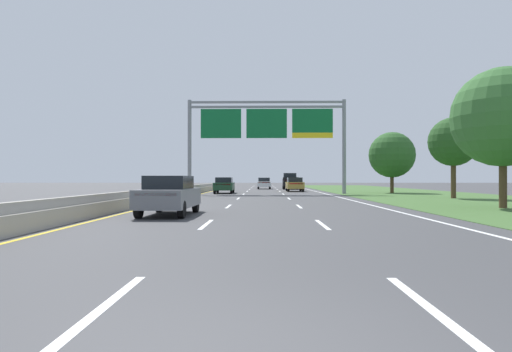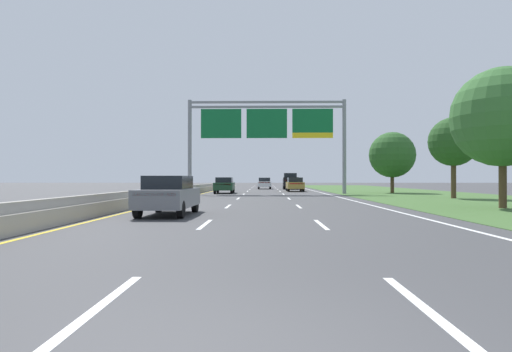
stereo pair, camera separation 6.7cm
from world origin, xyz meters
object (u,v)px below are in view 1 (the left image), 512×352
car_gold_right_lane_sedan (295,184)px  overhead_sign_gantry (267,127)px  roadside_tree_near (503,117)px  car_darkgreen_left_lane_sedan (224,185)px  roadside_tree_far (392,155)px  pickup_truck_black (290,181)px  roadside_tree_mid (453,142)px  car_grey_left_lane_sedan (169,195)px  car_white_centre_lane_sedan (264,183)px

car_gold_right_lane_sedan → overhead_sign_gantry: bearing=157.3°
overhead_sign_gantry → roadside_tree_near: 23.12m
overhead_sign_gantry → car_darkgreen_left_lane_sedan: bearing=158.7°
car_gold_right_lane_sedan → roadside_tree_far: (9.42, -5.12, 3.02)m
car_gold_right_lane_sedan → roadside_tree_near: (8.14, -27.90, 3.63)m
pickup_truck_black → roadside_tree_mid: size_ratio=0.92×
overhead_sign_gantry → roadside_tree_near: bearing=-60.5°
roadside_tree_near → roadside_tree_mid: bearing=78.2°
car_darkgreen_left_lane_sedan → car_grey_left_lane_sedan: same height
roadside_tree_near → overhead_sign_gantry: bearing=119.5°
overhead_sign_gantry → car_darkgreen_left_lane_sedan: (-4.17, 1.63, -5.52)m
overhead_sign_gantry → roadside_tree_far: overhead_sign_gantry is taller
overhead_sign_gantry → roadside_tree_far: (12.64, 2.74, -2.50)m
car_darkgreen_left_lane_sedan → roadside_tree_mid: (17.77, -10.91, 3.32)m
car_white_centre_lane_sedan → roadside_tree_mid: (13.80, -28.99, 3.32)m
car_grey_left_lane_sedan → car_gold_right_lane_sedan: same height
roadside_tree_mid → roadside_tree_near: bearing=-101.8°
car_white_centre_lane_sedan → roadside_tree_near: size_ratio=0.64×
roadside_tree_far → overhead_sign_gantry: bearing=-167.8°
pickup_truck_black → roadside_tree_near: (8.01, -38.48, 3.38)m
overhead_sign_gantry → roadside_tree_near: (11.36, -20.04, -1.89)m
overhead_sign_gantry → pickup_truck_black: size_ratio=2.76×
overhead_sign_gantry → car_gold_right_lane_sedan: bearing=67.7°
car_white_centre_lane_sedan → pickup_truck_black: bearing=-109.8°
car_white_centre_lane_sedan → roadside_tree_far: (12.84, -16.97, 3.02)m
overhead_sign_gantry → pickup_truck_black: 19.46m
car_white_centre_lane_sedan → roadside_tree_mid: bearing=-154.6°
car_gold_right_lane_sedan → car_white_centre_lane_sedan: bearing=15.7°
car_white_centre_lane_sedan → roadside_tree_near: (11.56, -39.75, 3.63)m
car_grey_left_lane_sedan → car_gold_right_lane_sedan: 32.78m
overhead_sign_gantry → car_white_centre_lane_sedan: 20.47m
car_darkgreen_left_lane_sedan → car_grey_left_lane_sedan: (0.08, -25.73, 0.00)m
car_darkgreen_left_lane_sedan → pickup_truck_black: bearing=-24.7°
roadside_tree_mid → roadside_tree_far: (-0.96, 12.02, -0.30)m
car_gold_right_lane_sedan → roadside_tree_far: size_ratio=0.72×
car_gold_right_lane_sedan → roadside_tree_mid: 20.31m
pickup_truck_black → car_white_centre_lane_sedan: pickup_truck_black is taller
car_white_centre_lane_sedan → car_gold_right_lane_sedan: size_ratio=1.00×
roadside_tree_far → roadside_tree_near: bearing=-93.2°
car_grey_left_lane_sedan → roadside_tree_mid: 23.31m
roadside_tree_mid → roadside_tree_far: bearing=94.6°
pickup_truck_black → car_gold_right_lane_sedan: 10.58m
car_gold_right_lane_sedan → roadside_tree_mid: roadside_tree_mid is taller
roadside_tree_far → car_gold_right_lane_sedan: bearing=151.5°
pickup_truck_black → car_gold_right_lane_sedan: bearing=-179.3°
car_darkgreen_left_lane_sedan → roadside_tree_mid: size_ratio=0.74×
car_white_centre_lane_sedan → car_gold_right_lane_sedan: 12.34m
car_darkgreen_left_lane_sedan → car_grey_left_lane_sedan: size_ratio=1.00×
car_darkgreen_left_lane_sedan → roadside_tree_near: bearing=-144.9°
car_grey_left_lane_sedan → roadside_tree_mid: size_ratio=0.75×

